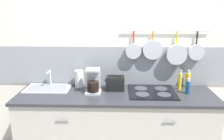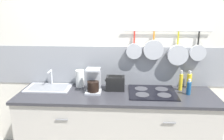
# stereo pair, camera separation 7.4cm
# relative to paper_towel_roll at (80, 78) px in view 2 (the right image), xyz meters

# --- Properties ---
(wall_back) EXTENTS (7.20, 0.16, 2.60)m
(wall_back) POSITION_rel_paper_towel_roll_xyz_m (0.49, 0.14, 0.25)
(wall_back) COLOR silver
(wall_back) RESTS_ON ground_plane
(cabinet_base) EXTENTS (2.37, 0.64, 0.88)m
(cabinet_base) POSITION_rel_paper_towel_roll_xyz_m (0.49, -0.23, -0.59)
(cabinet_base) COLOR #B7B2A8
(cabinet_base) RESTS_ON ground_plane
(countertop) EXTENTS (2.41, 0.66, 0.03)m
(countertop) POSITION_rel_paper_towel_roll_xyz_m (0.49, -0.23, -0.13)
(countertop) COLOR #2D2D33
(countertop) RESTS_ON cabinet_base
(sink_basin) EXTENTS (0.56, 0.34, 0.22)m
(sink_basin) POSITION_rel_paper_towel_roll_xyz_m (-0.39, -0.08, -0.10)
(sink_basin) COLOR #B7BABF
(sink_basin) RESTS_ON countertop
(paper_towel_roll) EXTENTS (0.11, 0.11, 0.22)m
(paper_towel_roll) POSITION_rel_paper_towel_roll_xyz_m (0.00, 0.00, 0.00)
(paper_towel_roll) COLOR white
(paper_towel_roll) RESTS_ON countertop
(coffee_maker) EXTENTS (0.19, 0.20, 0.30)m
(coffee_maker) POSITION_rel_paper_towel_roll_xyz_m (0.21, -0.17, 0.01)
(coffee_maker) COLOR #B7BABF
(coffee_maker) RESTS_ON countertop
(toaster) EXTENTS (0.25, 0.15, 0.18)m
(toaster) POSITION_rel_paper_towel_roll_xyz_m (0.47, -0.10, -0.02)
(toaster) COLOR black
(toaster) RESTS_ON countertop
(cooktop) EXTENTS (0.57, 0.51, 0.01)m
(cooktop) POSITION_rel_paper_towel_roll_xyz_m (0.93, -0.17, -0.11)
(cooktop) COLOR black
(cooktop) RESTS_ON countertop
(bottle_hot_sauce) EXTENTS (0.04, 0.04, 0.26)m
(bottle_hot_sauce) POSITION_rel_paper_towel_roll_xyz_m (1.29, -0.06, 0.00)
(bottle_hot_sauce) COLOR yellow
(bottle_hot_sauce) RESTS_ON countertop
(bottle_cooking_wine) EXTENTS (0.05, 0.05, 0.19)m
(bottle_cooking_wine) POSITION_rel_paper_towel_roll_xyz_m (1.35, -0.20, -0.03)
(bottle_cooking_wine) COLOR navy
(bottle_cooking_wine) RESTS_ON countertop
(bottle_vinegar) EXTENTS (0.06, 0.06, 0.23)m
(bottle_vinegar) POSITION_rel_paper_towel_roll_xyz_m (1.42, 0.04, -0.01)
(bottle_vinegar) COLOR yellow
(bottle_vinegar) RESTS_ON countertop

